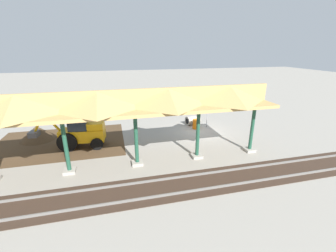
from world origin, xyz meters
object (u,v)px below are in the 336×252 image
object	(u,v)px
concrete_pipe	(193,120)
traffic_barrel	(196,124)
stop_sign	(207,111)
backhoe	(80,131)

from	to	relation	value
concrete_pipe	traffic_barrel	distance (m)	1.22
stop_sign	backhoe	world-z (taller)	backhoe
stop_sign	concrete_pipe	world-z (taller)	stop_sign
stop_sign	concrete_pipe	size ratio (longest dim) A/B	1.51
traffic_barrel	concrete_pipe	bearing A→B (deg)	-97.21
concrete_pipe	backhoe	bearing A→B (deg)	16.11
backhoe	traffic_barrel	world-z (taller)	backhoe
traffic_barrel	stop_sign	bearing A→B (deg)	-171.45
concrete_pipe	stop_sign	bearing A→B (deg)	134.69
stop_sign	traffic_barrel	distance (m)	1.64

